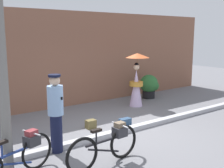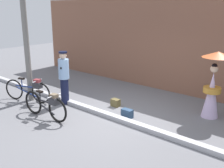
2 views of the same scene
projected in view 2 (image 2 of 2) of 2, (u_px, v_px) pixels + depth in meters
name	position (u px, v px, depth m)	size (l,w,h in m)	color
ground_plane	(112.00, 118.00, 7.68)	(30.00, 30.00, 0.00)	slate
building_wall	(175.00, 46.00, 9.79)	(14.00, 0.40, 3.39)	brown
sidewalk_curb	(112.00, 116.00, 7.66)	(14.00, 0.20, 0.12)	#B2B2B7
bicycle_near_officer	(47.00, 105.00, 7.55)	(1.75, 0.48, 0.80)	black
bicycle_far_side	(29.00, 89.00, 8.92)	(1.71, 0.70, 0.81)	black
person_officer	(64.00, 76.00, 8.59)	(0.34, 0.36, 1.73)	#141938
person_with_parasol	(213.00, 84.00, 7.51)	(0.86, 0.86, 1.91)	silver
backpack_on_pavement	(127.00, 113.00, 7.70)	(0.33, 0.19, 0.25)	navy
backpack_spare	(115.00, 103.00, 8.57)	(0.27, 0.20, 0.24)	brown
utility_pole	(25.00, 29.00, 8.54)	(0.18, 0.18, 4.80)	slate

